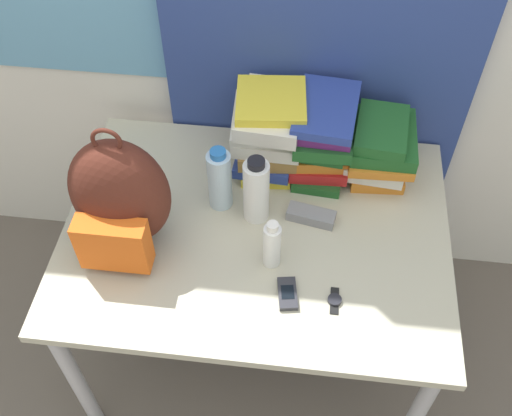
{
  "coord_description": "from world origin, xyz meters",
  "views": [
    {
      "loc": [
        0.13,
        -0.69,
        2.2
      ],
      "look_at": [
        0.0,
        0.45,
        0.84
      ],
      "focal_mm": 42.0,
      "sensor_mm": 36.0,
      "label": 1
    }
  ],
  "objects_px": {
    "water_bottle": "(220,179)",
    "sports_bottle": "(256,190)",
    "book_stack_left": "(269,129)",
    "backpack": "(120,198)",
    "cell_phone": "(287,294)",
    "sunglasses_case": "(311,216)",
    "book_stack_center": "(322,135)",
    "wristwatch": "(335,300)",
    "book_stack_right": "(379,147)",
    "sunscreen_bottle": "(272,245)"
  },
  "relations": [
    {
      "from": "water_bottle",
      "to": "sports_bottle",
      "type": "xyz_separation_m",
      "value": [
        0.12,
        -0.04,
        0.01
      ]
    },
    {
      "from": "book_stack_left",
      "to": "backpack",
      "type": "bearing_deg",
      "value": -135.9
    },
    {
      "from": "sports_bottle",
      "to": "cell_phone",
      "type": "relative_size",
      "value": 2.21
    },
    {
      "from": "cell_phone",
      "to": "sunglasses_case",
      "type": "height_order",
      "value": "sunglasses_case"
    },
    {
      "from": "book_stack_center",
      "to": "sports_bottle",
      "type": "relative_size",
      "value": 1.21
    },
    {
      "from": "water_bottle",
      "to": "wristwatch",
      "type": "distance_m",
      "value": 0.51
    },
    {
      "from": "book_stack_right",
      "to": "sports_bottle",
      "type": "bearing_deg",
      "value": -147.25
    },
    {
      "from": "book_stack_left",
      "to": "cell_phone",
      "type": "height_order",
      "value": "book_stack_left"
    },
    {
      "from": "sports_bottle",
      "to": "wristwatch",
      "type": "distance_m",
      "value": 0.4
    },
    {
      "from": "book_stack_center",
      "to": "cell_phone",
      "type": "xyz_separation_m",
      "value": [
        -0.06,
        -0.52,
        -0.13
      ]
    },
    {
      "from": "backpack",
      "to": "water_bottle",
      "type": "bearing_deg",
      "value": 33.73
    },
    {
      "from": "water_bottle",
      "to": "sports_bottle",
      "type": "distance_m",
      "value": 0.12
    },
    {
      "from": "wristwatch",
      "to": "book_stack_right",
      "type": "bearing_deg",
      "value": 77.61
    },
    {
      "from": "cell_phone",
      "to": "wristwatch",
      "type": "height_order",
      "value": "cell_phone"
    },
    {
      "from": "book_stack_right",
      "to": "water_bottle",
      "type": "distance_m",
      "value": 0.53
    },
    {
      "from": "book_stack_center",
      "to": "sunscreen_bottle",
      "type": "distance_m",
      "value": 0.43
    },
    {
      "from": "wristwatch",
      "to": "sunscreen_bottle",
      "type": "bearing_deg",
      "value": 149.07
    },
    {
      "from": "book_stack_left",
      "to": "book_stack_right",
      "type": "height_order",
      "value": "book_stack_left"
    },
    {
      "from": "water_bottle",
      "to": "sunglasses_case",
      "type": "relative_size",
      "value": 1.47
    },
    {
      "from": "water_bottle",
      "to": "cell_phone",
      "type": "relative_size",
      "value": 2.1
    },
    {
      "from": "water_bottle",
      "to": "book_stack_right",
      "type": "bearing_deg",
      "value": 22.38
    },
    {
      "from": "book_stack_left",
      "to": "book_stack_center",
      "type": "bearing_deg",
      "value": -0.54
    },
    {
      "from": "backpack",
      "to": "sunscreen_bottle",
      "type": "distance_m",
      "value": 0.45
    },
    {
      "from": "sunscreen_bottle",
      "to": "book_stack_right",
      "type": "bearing_deg",
      "value": 53.42
    },
    {
      "from": "book_stack_right",
      "to": "backpack",
      "type": "bearing_deg",
      "value": -153.45
    },
    {
      "from": "book_stack_center",
      "to": "water_bottle",
      "type": "height_order",
      "value": "book_stack_center"
    },
    {
      "from": "cell_phone",
      "to": "sunscreen_bottle",
      "type": "bearing_deg",
      "value": 117.28
    },
    {
      "from": "cell_phone",
      "to": "wristwatch",
      "type": "distance_m",
      "value": 0.13
    },
    {
      "from": "book_stack_center",
      "to": "cell_phone",
      "type": "bearing_deg",
      "value": -96.83
    },
    {
      "from": "book_stack_center",
      "to": "book_stack_left",
      "type": "bearing_deg",
      "value": 179.46
    },
    {
      "from": "backpack",
      "to": "book_stack_left",
      "type": "xyz_separation_m",
      "value": [
        0.39,
        0.38,
        -0.04
      ]
    },
    {
      "from": "sports_bottle",
      "to": "book_stack_right",
      "type": "bearing_deg",
      "value": 32.75
    },
    {
      "from": "book_stack_left",
      "to": "book_stack_center",
      "type": "height_order",
      "value": "book_stack_left"
    },
    {
      "from": "cell_phone",
      "to": "wristwatch",
      "type": "relative_size",
      "value": 1.27
    },
    {
      "from": "book_stack_right",
      "to": "sunglasses_case",
      "type": "relative_size",
      "value": 1.74
    },
    {
      "from": "sports_bottle",
      "to": "water_bottle",
      "type": "bearing_deg",
      "value": 162.26
    },
    {
      "from": "water_bottle",
      "to": "sports_bottle",
      "type": "relative_size",
      "value": 0.95
    },
    {
      "from": "sunglasses_case",
      "to": "sunscreen_bottle",
      "type": "bearing_deg",
      "value": -121.19
    },
    {
      "from": "backpack",
      "to": "sunscreen_bottle",
      "type": "bearing_deg",
      "value": -5.13
    },
    {
      "from": "book_stack_right",
      "to": "wristwatch",
      "type": "xyz_separation_m",
      "value": [
        -0.12,
        -0.53,
        -0.1
      ]
    },
    {
      "from": "water_bottle",
      "to": "sunglasses_case",
      "type": "xyz_separation_m",
      "value": [
        0.29,
        -0.04,
        -0.09
      ]
    },
    {
      "from": "backpack",
      "to": "sports_bottle",
      "type": "height_order",
      "value": "backpack"
    },
    {
      "from": "cell_phone",
      "to": "wristwatch",
      "type": "xyz_separation_m",
      "value": [
        0.13,
        -0.0,
        -0.0
      ]
    },
    {
      "from": "book_stack_left",
      "to": "sunscreen_bottle",
      "type": "bearing_deg",
      "value": -82.51
    },
    {
      "from": "backpack",
      "to": "sunscreen_bottle",
      "type": "height_order",
      "value": "backpack"
    },
    {
      "from": "backpack",
      "to": "sunglasses_case",
      "type": "distance_m",
      "value": 0.59
    },
    {
      "from": "book_stack_right",
      "to": "water_bottle",
      "type": "bearing_deg",
      "value": -157.62
    },
    {
      "from": "sports_bottle",
      "to": "sunglasses_case",
      "type": "xyz_separation_m",
      "value": [
        0.17,
        0.0,
        -0.1
      ]
    },
    {
      "from": "book_stack_left",
      "to": "book_stack_right",
      "type": "xyz_separation_m",
      "value": [
        0.36,
        -0.0,
        -0.04
      ]
    },
    {
      "from": "book_stack_center",
      "to": "book_stack_right",
      "type": "relative_size",
      "value": 1.08
    }
  ]
}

